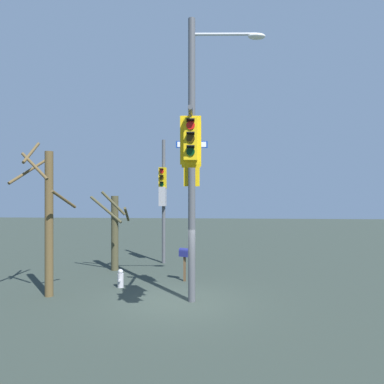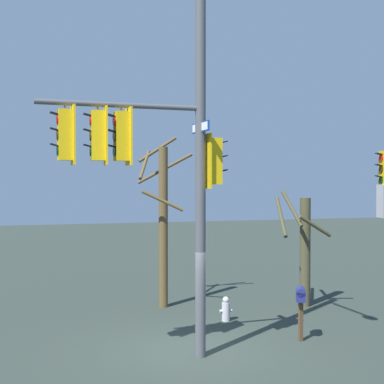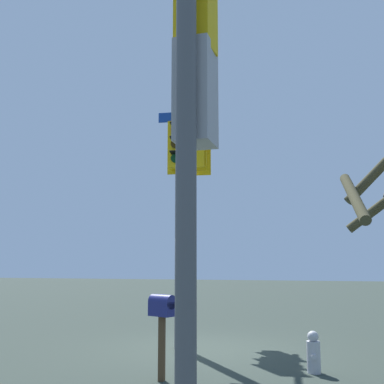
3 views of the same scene
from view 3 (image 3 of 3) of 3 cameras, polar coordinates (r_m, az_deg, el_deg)
The scene contains 5 objects.
ground_plane at distance 11.26m, azimuth 1.06°, elevation -18.40°, with size 80.00×80.00×0.00m, color #2C362F.
main_signal_pole_assembly at distance 12.45m, azimuth -0.92°, elevation 6.84°, with size 4.45×3.11×9.83m.
secondary_pole_assembly at distance 4.59m, azimuth -0.04°, elevation 13.64°, with size 0.74×0.40×6.58m.
fire_hydrant at distance 9.19m, azimuth 14.41°, elevation -18.26°, with size 0.38×0.24×0.73m.
mailbox at distance 8.28m, azimuth -3.62°, elevation -14.27°, with size 0.40×0.50×1.41m.
Camera 3 is at (-10.80, -2.53, 1.97)m, focal length 44.33 mm.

